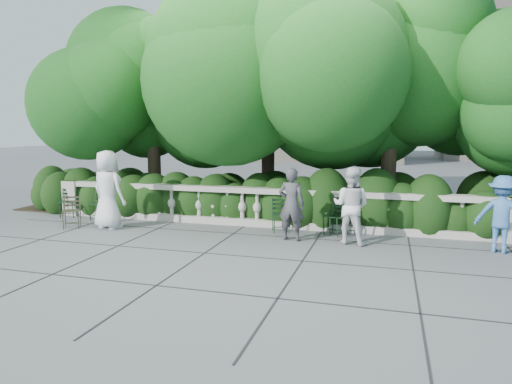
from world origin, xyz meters
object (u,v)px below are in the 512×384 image
(chair_c, at_px, (282,233))
(chair_b, at_px, (97,221))
(chair_weathered, at_px, (71,229))
(chair_f, at_px, (351,237))
(chair_a, at_px, (67,218))
(person_older_blue, at_px, (502,214))
(chair_e, at_px, (331,236))
(person_woman_grey, at_px, (291,204))
(person_casual_man, at_px, (351,206))
(person_businessman, at_px, (108,190))
(chair_d, at_px, (338,237))

(chair_c, bearing_deg, chair_b, 159.05)
(chair_weathered, bearing_deg, chair_f, -19.40)
(chair_a, distance_m, person_older_blue, 10.88)
(chair_e, bearing_deg, person_woman_grey, -119.16)
(chair_c, relative_size, person_casual_man, 0.50)
(person_older_blue, bearing_deg, chair_weathered, 23.66)
(chair_c, height_order, person_businessman, person_businessman)
(person_casual_man, bearing_deg, chair_e, -36.77)
(chair_a, height_order, person_casual_man, person_casual_man)
(person_casual_man, bearing_deg, person_woman_grey, 17.28)
(chair_a, xyz_separation_m, person_casual_man, (7.85, -0.62, 0.84))
(chair_c, height_order, person_woman_grey, person_woman_grey)
(chair_b, xyz_separation_m, chair_d, (6.51, -0.02, 0.00))
(chair_a, relative_size, chair_f, 1.00)
(chair_f, bearing_deg, chair_weathered, 176.72)
(person_businessman, xyz_separation_m, person_casual_man, (5.96, 0.15, -0.14))
(chair_weathered, bearing_deg, person_woman_grey, -24.38)
(chair_e, distance_m, person_older_blue, 3.60)
(chair_f, relative_size, person_older_blue, 0.53)
(chair_b, height_order, person_casual_man, person_casual_man)
(chair_b, distance_m, person_older_blue, 9.86)
(chair_a, bearing_deg, person_older_blue, -23.65)
(person_older_blue, bearing_deg, chair_b, 17.33)
(chair_a, relative_size, chair_e, 1.00)
(chair_weathered, height_order, person_casual_man, person_casual_man)
(person_businessman, distance_m, person_casual_man, 5.96)
(chair_b, xyz_separation_m, person_casual_man, (6.83, -0.56, 0.84))
(chair_a, height_order, chair_c, same)
(person_woman_grey, height_order, person_older_blue, person_woman_grey)
(chair_c, distance_m, person_businessman, 4.46)
(chair_f, height_order, person_businessman, person_businessman)
(chair_d, height_order, person_woman_grey, person_woman_grey)
(chair_d, relative_size, person_older_blue, 0.53)
(chair_d, relative_size, person_woman_grey, 0.51)
(person_businessman, relative_size, person_older_blue, 1.25)
(chair_e, xyz_separation_m, person_casual_man, (0.49, -0.60, 0.84))
(person_businessman, bearing_deg, chair_f, -157.12)
(chair_e, xyz_separation_m, person_woman_grey, (-0.81, -0.68, 0.82))
(chair_weathered, height_order, person_older_blue, person_older_blue)
(chair_d, relative_size, person_businessman, 0.43)
(chair_b, xyz_separation_m, chair_c, (5.17, -0.03, 0.00))
(chair_a, xyz_separation_m, chair_c, (6.19, -0.10, 0.00))
(chair_d, distance_m, person_casual_man, 1.05)
(chair_weathered, bearing_deg, person_businessman, -5.08)
(chair_f, bearing_deg, person_casual_man, -101.28)
(chair_e, bearing_deg, chair_f, 24.24)
(person_casual_man, bearing_deg, chair_weathered, 18.19)
(chair_weathered, xyz_separation_m, person_older_blue, (9.79, 0.65, 0.79))
(chair_b, distance_m, chair_weathered, 1.08)
(person_casual_man, bearing_deg, chair_b, 9.10)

